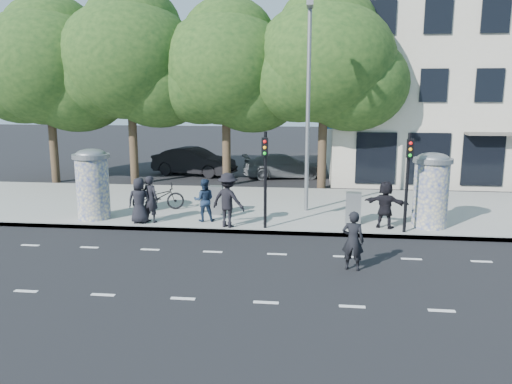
# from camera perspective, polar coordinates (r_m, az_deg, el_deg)

# --- Properties ---
(ground) EXTENTS (120.00, 120.00, 0.00)m
(ground) POSITION_cam_1_polar(r_m,az_deg,el_deg) (14.05, 2.00, -8.92)
(ground) COLOR black
(ground) RESTS_ON ground
(sidewalk) EXTENTS (40.00, 8.00, 0.15)m
(sidewalk) POSITION_cam_1_polar(r_m,az_deg,el_deg) (21.22, 3.60, -1.74)
(sidewalk) COLOR gray
(sidewalk) RESTS_ON ground
(curb) EXTENTS (40.00, 0.10, 0.16)m
(curb) POSITION_cam_1_polar(r_m,az_deg,el_deg) (17.40, 2.93, -4.66)
(curb) COLOR slate
(curb) RESTS_ON ground
(lane_dash_near) EXTENTS (32.00, 0.12, 0.01)m
(lane_dash_near) POSITION_cam_1_polar(r_m,az_deg,el_deg) (12.02, 1.15, -12.51)
(lane_dash_near) COLOR silver
(lane_dash_near) RESTS_ON ground
(lane_dash_far) EXTENTS (32.00, 0.12, 0.01)m
(lane_dash_far) POSITION_cam_1_polar(r_m,az_deg,el_deg) (15.37, 2.41, -7.11)
(lane_dash_far) COLOR silver
(lane_dash_far) RESTS_ON ground
(ad_column_left) EXTENTS (1.36, 1.36, 2.65)m
(ad_column_left) POSITION_cam_1_polar(r_m,az_deg,el_deg) (19.75, -18.18, 1.06)
(ad_column_left) COLOR beige
(ad_column_left) RESTS_ON sidewalk
(ad_column_right) EXTENTS (1.36, 1.36, 2.65)m
(ad_column_right) POSITION_cam_1_polar(r_m,az_deg,el_deg) (18.63, 19.38, 0.40)
(ad_column_right) COLOR beige
(ad_column_right) RESTS_ON sidewalk
(traffic_pole_near) EXTENTS (0.22, 0.31, 3.40)m
(traffic_pole_near) POSITION_cam_1_polar(r_m,az_deg,el_deg) (17.22, 1.06, 2.53)
(traffic_pole_near) COLOR black
(traffic_pole_near) RESTS_ON sidewalk
(traffic_pole_far) EXTENTS (0.22, 0.31, 3.40)m
(traffic_pole_far) POSITION_cam_1_polar(r_m,az_deg,el_deg) (17.44, 16.97, 2.15)
(traffic_pole_far) COLOR black
(traffic_pole_far) RESTS_ON sidewalk
(street_lamp) EXTENTS (0.25, 0.93, 8.00)m
(street_lamp) POSITION_cam_1_polar(r_m,az_deg,el_deg) (19.78, 6.00, 11.06)
(street_lamp) COLOR slate
(street_lamp) RESTS_ON sidewalk
(tree_far_left) EXTENTS (7.20, 7.20, 9.26)m
(tree_far_left) POSITION_cam_1_polar(r_m,az_deg,el_deg) (29.26, -22.75, 13.06)
(tree_far_left) COLOR #38281C
(tree_far_left) RESTS_ON ground
(tree_mid_left) EXTENTS (7.20, 7.20, 9.57)m
(tree_mid_left) POSITION_cam_1_polar(r_m,az_deg,el_deg) (27.40, -14.28, 14.40)
(tree_mid_left) COLOR #38281C
(tree_mid_left) RESTS_ON ground
(tree_near_left) EXTENTS (6.80, 6.80, 8.97)m
(tree_near_left) POSITION_cam_1_polar(r_m,az_deg,el_deg) (26.27, -3.50, 13.92)
(tree_near_left) COLOR #38281C
(tree_near_left) RESTS_ON ground
(tree_center) EXTENTS (7.00, 7.00, 9.30)m
(tree_center) POSITION_cam_1_polar(r_m,az_deg,el_deg) (25.50, 7.84, 14.48)
(tree_center) COLOR #38281C
(tree_center) RESTS_ON ground
(building) EXTENTS (20.30, 15.85, 12.00)m
(building) POSITION_cam_1_polar(r_m,az_deg,el_deg) (34.93, 25.43, 12.11)
(building) COLOR #BFB6A0
(building) RESTS_ON ground
(ped_a) EXTENTS (0.88, 0.63, 1.68)m
(ped_a) POSITION_cam_1_polar(r_m,az_deg,el_deg) (18.66, -13.19, -0.95)
(ped_a) COLOR black
(ped_a) RESTS_ON sidewalk
(ped_b) EXTENTS (0.74, 0.61, 1.74)m
(ped_b) POSITION_cam_1_polar(r_m,az_deg,el_deg) (18.69, -11.95, -0.79)
(ped_b) COLOR black
(ped_b) RESTS_ON sidewalk
(ped_c) EXTENTS (0.87, 0.74, 1.59)m
(ped_c) POSITION_cam_1_polar(r_m,az_deg,el_deg) (18.55, -5.96, -0.93)
(ped_c) COLOR #1A2941
(ped_c) RESTS_ON sidewalk
(ped_d) EXTENTS (1.43, 1.13, 1.95)m
(ped_d) POSITION_cam_1_polar(r_m,az_deg,el_deg) (17.65, -3.21, -0.92)
(ped_d) COLOR black
(ped_d) RESTS_ON sidewalk
(ped_f) EXTENTS (1.66, 1.07, 1.68)m
(ped_f) POSITION_cam_1_polar(r_m,az_deg,el_deg) (18.09, 14.57, -1.40)
(ped_f) COLOR black
(ped_f) RESTS_ON sidewalk
(man_road) EXTENTS (0.68, 0.52, 1.68)m
(man_road) POSITION_cam_1_polar(r_m,az_deg,el_deg) (14.09, 11.01, -5.48)
(man_road) COLOR black
(man_road) RESTS_ON ground
(bicycle) EXTENTS (1.39, 2.19, 1.09)m
(bicycle) POSITION_cam_1_polar(r_m,az_deg,el_deg) (20.62, -11.10, -0.55)
(bicycle) COLOR black
(bicycle) RESTS_ON sidewalk
(cabinet_left) EXTENTS (0.54, 0.40, 1.11)m
(cabinet_left) POSITION_cam_1_polar(r_m,az_deg,el_deg) (19.64, -4.57, -0.93)
(cabinet_left) COLOR slate
(cabinet_left) RESTS_ON sidewalk
(cabinet_right) EXTENTS (0.58, 0.44, 1.15)m
(cabinet_right) POSITION_cam_1_polar(r_m,az_deg,el_deg) (18.51, 11.05, -1.80)
(cabinet_right) COLOR slate
(cabinet_right) RESTS_ON sidewalk
(car_mid) EXTENTS (3.00, 5.24, 1.63)m
(car_mid) POSITION_cam_1_polar(r_m,az_deg,el_deg) (30.00, -7.12, 3.48)
(car_mid) COLOR black
(car_mid) RESTS_ON ground
(car_right) EXTENTS (2.88, 5.00, 1.36)m
(car_right) POSITION_cam_1_polar(r_m,az_deg,el_deg) (28.91, 3.14, 2.99)
(car_right) COLOR #595D61
(car_right) RESTS_ON ground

